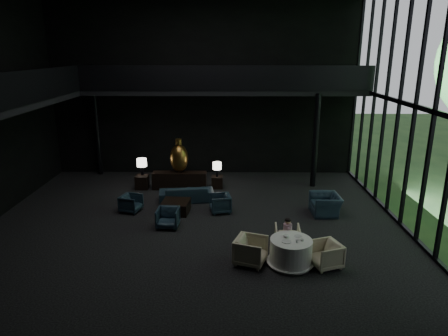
{
  "coord_description": "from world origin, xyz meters",
  "views": [
    {
      "loc": [
        1.1,
        -12.52,
        5.67
      ],
      "look_at": [
        0.97,
        0.5,
        1.83
      ],
      "focal_mm": 32.0,
      "sensor_mm": 36.0,
      "label": 1
    }
  ],
  "objects_px": {
    "side_table_right": "(217,182)",
    "dining_chair_east": "(325,254)",
    "lounge_armchair_south": "(168,218)",
    "coffee_table": "(176,207)",
    "lounge_armchair_west": "(131,203)",
    "window_armchair": "(326,201)",
    "console": "(180,180)",
    "bronze_urn": "(179,158)",
    "table_lamp_left": "(142,163)",
    "dining_table": "(291,254)",
    "side_table_left": "(142,182)",
    "dining_chair_west": "(251,249)",
    "child": "(288,227)",
    "sofa": "(186,191)",
    "lounge_armchair_east": "(220,203)",
    "table_lamp_right": "(217,166)",
    "dining_chair_north": "(287,236)"
  },
  "relations": [
    {
      "from": "side_table_right",
      "to": "dining_chair_east",
      "type": "bearing_deg",
      "value": -64.39
    },
    {
      "from": "lounge_armchair_south",
      "to": "coffee_table",
      "type": "relative_size",
      "value": 0.71
    },
    {
      "from": "lounge_armchair_west",
      "to": "window_armchair",
      "type": "distance_m",
      "value": 7.05
    },
    {
      "from": "console",
      "to": "bronze_urn",
      "type": "height_order",
      "value": "bronze_urn"
    },
    {
      "from": "table_lamp_left",
      "to": "window_armchair",
      "type": "distance_m",
      "value": 7.73
    },
    {
      "from": "console",
      "to": "bronze_urn",
      "type": "bearing_deg",
      "value": 90.0
    },
    {
      "from": "side_table_right",
      "to": "dining_table",
      "type": "distance_m",
      "value": 6.76
    },
    {
      "from": "coffee_table",
      "to": "window_armchair",
      "type": "bearing_deg",
      "value": -0.96
    },
    {
      "from": "side_table_left",
      "to": "window_armchair",
      "type": "xyz_separation_m",
      "value": [
        7.17,
        -2.69,
        0.21
      ]
    },
    {
      "from": "dining_chair_west",
      "to": "child",
      "type": "bearing_deg",
      "value": -34.35
    },
    {
      "from": "side_table_left",
      "to": "lounge_armchair_south",
      "type": "bearing_deg",
      "value": -66.74
    },
    {
      "from": "sofa",
      "to": "lounge_armchair_east",
      "type": "height_order",
      "value": "sofa"
    },
    {
      "from": "side_table_left",
      "to": "coffee_table",
      "type": "bearing_deg",
      "value": -55.9
    },
    {
      "from": "table_lamp_right",
      "to": "lounge_armchair_south",
      "type": "xyz_separation_m",
      "value": [
        -1.53,
        -3.97,
        -0.62
      ]
    },
    {
      "from": "console",
      "to": "dining_table",
      "type": "bearing_deg",
      "value": -58.97
    },
    {
      "from": "side_table_right",
      "to": "bronze_urn",
      "type": "bearing_deg",
      "value": -178.77
    },
    {
      "from": "dining_chair_west",
      "to": "child",
      "type": "height_order",
      "value": "child"
    },
    {
      "from": "dining_chair_north",
      "to": "window_armchair",
      "type": "bearing_deg",
      "value": -119.76
    },
    {
      "from": "table_lamp_left",
      "to": "table_lamp_right",
      "type": "xyz_separation_m",
      "value": [
        3.2,
        -0.06,
        -0.11
      ]
    },
    {
      "from": "table_lamp_right",
      "to": "dining_chair_north",
      "type": "bearing_deg",
      "value": -67.37
    },
    {
      "from": "lounge_armchair_south",
      "to": "side_table_right",
      "type": "bearing_deg",
      "value": 72.6
    },
    {
      "from": "side_table_left",
      "to": "bronze_urn",
      "type": "bearing_deg",
      "value": 3.37
    },
    {
      "from": "table_lamp_left",
      "to": "side_table_left",
      "type": "bearing_deg",
      "value": -90.0
    },
    {
      "from": "side_table_left",
      "to": "sofa",
      "type": "height_order",
      "value": "sofa"
    },
    {
      "from": "lounge_armchair_west",
      "to": "dining_chair_east",
      "type": "relative_size",
      "value": 0.82
    },
    {
      "from": "table_lamp_left",
      "to": "lounge_armchair_east",
      "type": "relative_size",
      "value": 1.01
    },
    {
      "from": "lounge_armchair_south",
      "to": "dining_table",
      "type": "xyz_separation_m",
      "value": [
        3.71,
        -2.39,
        -0.02
      ]
    },
    {
      "from": "side_table_left",
      "to": "dining_table",
      "type": "distance_m",
      "value": 8.27
    },
    {
      "from": "window_armchair",
      "to": "coffee_table",
      "type": "relative_size",
      "value": 1.19
    },
    {
      "from": "window_armchair",
      "to": "dining_table",
      "type": "height_order",
      "value": "window_armchair"
    },
    {
      "from": "table_lamp_right",
      "to": "dining_chair_north",
      "type": "distance_m",
      "value": 5.84
    },
    {
      "from": "side_table_left",
      "to": "dining_chair_east",
      "type": "bearing_deg",
      "value": -45.23
    },
    {
      "from": "lounge_armchair_east",
      "to": "table_lamp_left",
      "type": "bearing_deg",
      "value": -138.75
    },
    {
      "from": "bronze_urn",
      "to": "sofa",
      "type": "bearing_deg",
      "value": -74.01
    },
    {
      "from": "table_lamp_left",
      "to": "sofa",
      "type": "bearing_deg",
      "value": -37.82
    },
    {
      "from": "console",
      "to": "sofa",
      "type": "relative_size",
      "value": 1.07
    },
    {
      "from": "console",
      "to": "sofa",
      "type": "height_order",
      "value": "sofa"
    },
    {
      "from": "lounge_armchair_east",
      "to": "lounge_armchair_south",
      "type": "bearing_deg",
      "value": -62.44
    },
    {
      "from": "bronze_urn",
      "to": "table_lamp_left",
      "type": "distance_m",
      "value": 1.62
    },
    {
      "from": "dining_chair_north",
      "to": "dining_chair_east",
      "type": "relative_size",
      "value": 0.93
    },
    {
      "from": "lounge_armchair_east",
      "to": "dining_table",
      "type": "bearing_deg",
      "value": 18.29
    },
    {
      "from": "lounge_armchair_west",
      "to": "lounge_armchair_south",
      "type": "relative_size",
      "value": 0.91
    },
    {
      "from": "bronze_urn",
      "to": "lounge_armchair_south",
      "type": "distance_m",
      "value": 4.1
    },
    {
      "from": "lounge_armchair_south",
      "to": "lounge_armchair_east",
      "type": "bearing_deg",
      "value": 41.09
    },
    {
      "from": "dining_chair_north",
      "to": "table_lamp_left",
      "type": "bearing_deg",
      "value": -40.75
    },
    {
      "from": "dining_chair_east",
      "to": "child",
      "type": "bearing_deg",
      "value": -156.33
    },
    {
      "from": "lounge_armchair_south",
      "to": "window_armchair",
      "type": "xyz_separation_m",
      "value": [
        5.5,
        1.19,
        0.16
      ]
    },
    {
      "from": "table_lamp_right",
      "to": "window_armchair",
      "type": "height_order",
      "value": "table_lamp_right"
    },
    {
      "from": "table_lamp_right",
      "to": "child",
      "type": "distance_m",
      "value": 5.92
    },
    {
      "from": "console",
      "to": "dining_chair_north",
      "type": "xyz_separation_m",
      "value": [
        3.83,
        -5.28,
        -0.0
      ]
    }
  ]
}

